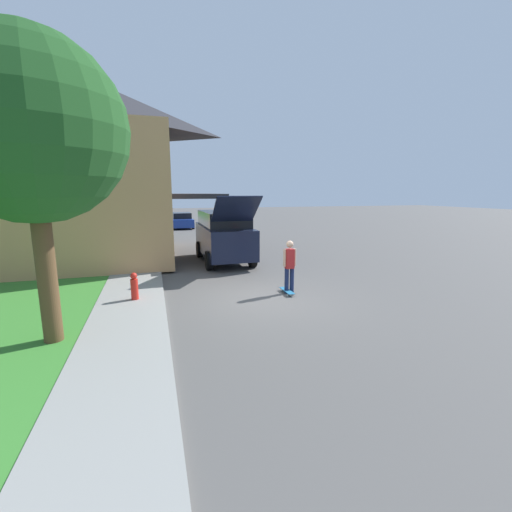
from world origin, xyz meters
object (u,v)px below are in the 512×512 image
at_px(fire_hydrant, 134,287).
at_px(car_down_street, 182,221).
at_px(skateboarder, 290,264).
at_px(skateboard, 287,291).
at_px(lawn_tree_far, 112,156).
at_px(suv_parked, 224,235).
at_px(lawn_tree_near, 30,130).

bearing_deg(fire_hydrant, car_down_street, 81.73).
distance_m(skateboarder, fire_hydrant, 4.52).
xyz_separation_m(skateboard, fire_hydrant, (-4.40, 0.40, 0.38)).
distance_m(lawn_tree_far, car_down_street, 13.57).
height_order(skateboarder, skateboard, skateboarder).
height_order(suv_parked, fire_hydrant, suv_parked).
xyz_separation_m(lawn_tree_near, skateboarder, (5.95, 1.97, -3.26)).
bearing_deg(lawn_tree_near, car_down_street, 79.01).
relative_size(lawn_tree_near, suv_parked, 1.09).
distance_m(lawn_tree_far, skateboarder, 11.09).
relative_size(lawn_tree_near, skateboarder, 3.60).
xyz_separation_m(lawn_tree_near, suv_parked, (5.00, 7.27, -2.94)).
height_order(lawn_tree_near, lawn_tree_far, lawn_tree_far).
bearing_deg(skateboarder, suv_parked, 100.15).
relative_size(lawn_tree_far, suv_parked, 1.34).
relative_size(lawn_tree_far, car_down_street, 1.72).
relative_size(car_down_street, fire_hydrant, 5.48).
xyz_separation_m(skateboarder, skateboard, (-0.08, -0.03, -0.81)).
bearing_deg(car_down_street, skateboard, -86.20).
bearing_deg(lawn_tree_near, skateboarder, 18.29).
xyz_separation_m(suv_parked, car_down_street, (-0.53, 15.73, -0.58)).
bearing_deg(car_down_street, lawn_tree_near, -100.99).
relative_size(suv_parked, skateboarder, 3.31).
xyz_separation_m(lawn_tree_far, skateboard, (5.53, -8.80, -4.65)).
relative_size(lawn_tree_far, skateboard, 8.78).
relative_size(skateboarder, skateboard, 1.98).
relative_size(lawn_tree_far, fire_hydrant, 9.45).
height_order(suv_parked, car_down_street, suv_parked).
xyz_separation_m(lawn_tree_near, skateboard, (5.86, 1.93, -4.07)).
bearing_deg(skateboarder, skateboard, -157.01).
distance_m(suv_parked, skateboard, 5.52).
distance_m(lawn_tree_far, suv_parked, 6.79).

